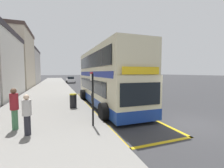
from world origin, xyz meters
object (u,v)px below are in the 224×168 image
object	(u,v)px
bus_stop_sign	(92,94)
double_decker_bus	(106,80)
parked_car_white_ahead	(71,80)
litter_bin	(73,101)
parked_car_grey_behind	(93,78)
pedestrian_waiting_near_sign	(14,107)
pedestrian_further_back	(27,113)
parked_car_maroon_distant	(85,78)

from	to	relation	value
bus_stop_sign	double_decker_bus	bearing A→B (deg)	64.70
bus_stop_sign	parked_car_white_ahead	size ratio (longest dim) A/B	0.60
double_decker_bus	litter_bin	bearing A→B (deg)	-167.45
parked_car_grey_behind	litter_bin	xyz separation A→B (m)	(-10.13, -37.20, -0.16)
parked_car_white_ahead	parked_car_grey_behind	bearing A→B (deg)	46.49
double_decker_bus	parked_car_grey_behind	xyz separation A→B (m)	(7.46, 36.60, -1.26)
double_decker_bus	parked_car_grey_behind	world-z (taller)	double_decker_bus
double_decker_bus	bus_stop_sign	size ratio (longest dim) A/B	4.24
pedestrian_waiting_near_sign	litter_bin	bearing A→B (deg)	50.50
bus_stop_sign	parked_car_grey_behind	world-z (taller)	bus_stop_sign
double_decker_bus	litter_bin	size ratio (longest dim) A/B	10.76
parked_car_grey_behind	parked_car_white_ahead	bearing A→B (deg)	-134.20
bus_stop_sign	litter_bin	world-z (taller)	bus_stop_sign
parked_car_white_ahead	litter_bin	xyz separation A→B (m)	(-2.24, -28.46, -0.16)
parked_car_white_ahead	pedestrian_further_back	world-z (taller)	pedestrian_further_back
pedestrian_further_back	litter_bin	bearing A→B (deg)	62.55
double_decker_bus	parked_car_grey_behind	bearing A→B (deg)	78.49
parked_car_grey_behind	pedestrian_waiting_near_sign	size ratio (longest dim) A/B	2.31
parked_car_grey_behind	pedestrian_waiting_near_sign	xyz separation A→B (m)	(-12.95, -40.62, 0.34)
double_decker_bus	pedestrian_further_back	distance (m)	6.96
parked_car_white_ahead	parked_car_grey_behind	xyz separation A→B (m)	(7.88, 8.73, 0.00)
parked_car_maroon_distant	litter_bin	bearing A→B (deg)	-99.02
bus_stop_sign	parked_car_white_ahead	world-z (taller)	bus_stop_sign
pedestrian_further_back	parked_car_white_ahead	bearing A→B (deg)	82.25
double_decker_bus	pedestrian_waiting_near_sign	bearing A→B (deg)	-143.81
pedestrian_waiting_near_sign	pedestrian_further_back	bearing A→B (deg)	-53.68
pedestrian_waiting_near_sign	parked_car_maroon_distant	bearing A→B (deg)	75.98
double_decker_bus	pedestrian_waiting_near_sign	distance (m)	6.87
double_decker_bus	parked_car_white_ahead	distance (m)	27.90
parked_car_grey_behind	pedestrian_further_back	distance (m)	43.25
bus_stop_sign	pedestrian_waiting_near_sign	distance (m)	3.40
parked_car_maroon_distant	litter_bin	world-z (taller)	parked_car_maroon_distant
pedestrian_further_back	bus_stop_sign	bearing A→B (deg)	4.79
parked_car_maroon_distant	parked_car_grey_behind	bearing A→B (deg)	-37.87
parked_car_white_ahead	parked_car_grey_behind	size ratio (longest dim) A/B	1.00
bus_stop_sign	parked_car_maroon_distant	distance (m)	43.80
pedestrian_further_back	litter_bin	size ratio (longest dim) A/B	1.64
parked_car_maroon_distant	pedestrian_waiting_near_sign	world-z (taller)	pedestrian_waiting_near_sign
parked_car_white_ahead	pedestrian_further_back	xyz separation A→B (m)	(-4.45, -32.72, 0.22)
bus_stop_sign	parked_car_grey_behind	size ratio (longest dim) A/B	0.60
double_decker_bus	pedestrian_waiting_near_sign	size ratio (longest dim) A/B	5.87
double_decker_bus	bus_stop_sign	xyz separation A→B (m)	(-2.19, -4.62, -0.42)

